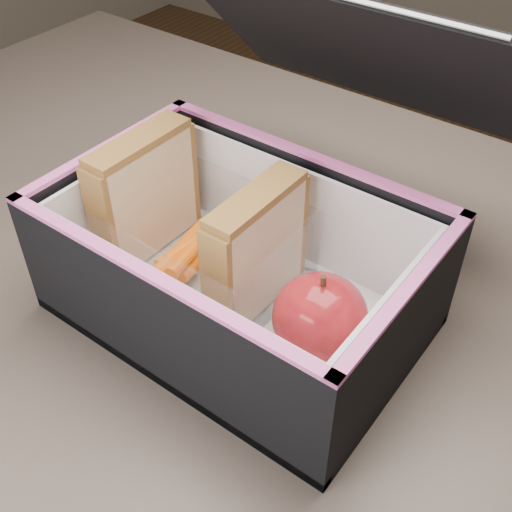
{
  "coord_description": "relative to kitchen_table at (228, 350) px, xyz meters",
  "views": [
    {
      "loc": [
        0.28,
        -0.32,
        1.16
      ],
      "look_at": [
        0.04,
        -0.01,
        0.81
      ],
      "focal_mm": 45.0,
      "sensor_mm": 36.0,
      "label": 1
    }
  ],
  "objects": [
    {
      "name": "kitchen_table",
      "position": [
        0.0,
        0.0,
        0.0
      ],
      "size": [
        1.2,
        0.8,
        0.75
      ],
      "color": "brown",
      "rests_on": "ground"
    },
    {
      "name": "lunch_bag",
      "position": [
        0.03,
        -0.01,
        0.15
      ],
      "size": [
        0.3,
        0.33,
        0.25
      ],
      "color": "black",
      "rests_on": "kitchen_table"
    },
    {
      "name": "plastic_tub",
      "position": [
        -0.02,
        -0.01,
        0.14
      ],
      "size": [
        0.17,
        0.12,
        0.07
      ],
      "primitive_type": null,
      "color": "white",
      "rests_on": "lunch_bag"
    },
    {
      "name": "sandwich_left",
      "position": [
        -0.08,
        -0.01,
        0.16
      ],
      "size": [
        0.03,
        0.1,
        0.11
      ],
      "color": "#DAB68A",
      "rests_on": "plastic_tub"
    },
    {
      "name": "sandwich_right",
      "position": [
        0.04,
        -0.01,
        0.16
      ],
      "size": [
        0.03,
        0.1,
        0.11
      ],
      "color": "#DAB68A",
      "rests_on": "plastic_tub"
    },
    {
      "name": "carrot_sticks",
      "position": [
        -0.03,
        -0.01,
        0.12
      ],
      "size": [
        0.04,
        0.15,
        0.03
      ],
      "color": "#FA4500",
      "rests_on": "plastic_tub"
    },
    {
      "name": "paper_napkin",
      "position": [
        0.11,
        -0.02,
        0.11
      ],
      "size": [
        0.08,
        0.08,
        0.01
      ],
      "primitive_type": "cube",
      "rotation": [
        0.0,
        0.0,
        0.1
      ],
      "color": "white",
      "rests_on": "lunch_bag"
    },
    {
      "name": "red_apple",
      "position": [
        0.12,
        -0.03,
        0.15
      ],
      "size": [
        0.09,
        0.09,
        0.08
      ],
      "rotation": [
        0.0,
        0.0,
        0.2
      ],
      "color": "maroon",
      "rests_on": "paper_napkin"
    }
  ]
}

